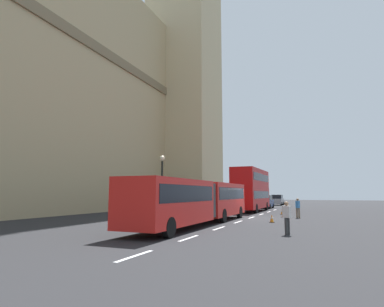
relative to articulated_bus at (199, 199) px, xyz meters
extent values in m
plane|color=#262628|center=(6.93, -1.99, -1.75)|extent=(160.00, 160.00, 0.00)
cube|color=silver|center=(-10.87, -1.99, -1.74)|extent=(2.20, 0.16, 0.01)
cube|color=silver|center=(-6.27, -1.99, -1.74)|extent=(2.20, 0.16, 0.01)
cube|color=silver|center=(-1.67, -1.99, -1.74)|extent=(2.20, 0.16, 0.01)
cube|color=silver|center=(2.93, -1.99, -1.74)|extent=(2.20, 0.16, 0.01)
cube|color=silver|center=(7.53, -1.99, -1.74)|extent=(2.20, 0.16, 0.01)
cube|color=silver|center=(12.13, -1.99, -1.74)|extent=(2.20, 0.16, 0.01)
cube|color=silver|center=(16.73, -1.99, -1.74)|extent=(2.20, 0.16, 0.01)
cube|color=silver|center=(21.33, -1.99, -1.74)|extent=(2.20, 0.16, 0.01)
cube|color=#C6B284|center=(28.65, 14.01, 28.00)|extent=(10.55, 10.55, 59.49)
cube|color=red|center=(4.30, 0.01, -0.10)|extent=(7.71, 2.50, 2.50)
cube|color=black|center=(4.30, 0.01, 0.35)|extent=(7.10, 2.54, 0.90)
cube|color=red|center=(-4.31, 0.01, -0.10)|extent=(7.71, 2.50, 2.50)
cube|color=black|center=(-4.31, 0.01, 0.35)|extent=(7.10, 2.54, 0.90)
cylinder|color=#3F3F3F|center=(0.00, 0.01, -0.10)|extent=(2.38, 2.38, 2.25)
cylinder|color=black|center=(6.77, -1.12, -1.25)|extent=(1.00, 0.30, 1.00)
cylinder|color=black|center=(1.99, -1.12, -1.25)|extent=(1.00, 0.30, 1.00)
cylinder|color=black|center=(-6.63, -1.12, -1.25)|extent=(1.00, 0.30, 1.00)
cube|color=#B20F0F|center=(16.93, 0.01, -0.15)|extent=(10.16, 2.50, 2.40)
cube|color=black|center=(16.93, 0.01, 0.20)|extent=(9.15, 2.54, 0.84)
cube|color=#B20F0F|center=(16.93, 0.01, 2.10)|extent=(9.96, 2.50, 2.10)
cube|color=black|center=(16.93, 0.01, 2.20)|extent=(9.15, 2.54, 0.84)
cylinder|color=black|center=(20.18, -1.12, -1.25)|extent=(1.00, 0.30, 1.00)
cylinder|color=black|center=(13.68, -1.12, -1.25)|extent=(1.00, 0.30, 1.00)
cube|color=navy|center=(25.51, -0.11, -1.05)|extent=(4.40, 1.80, 0.90)
cube|color=black|center=(25.31, -0.11, -0.25)|extent=(2.46, 1.66, 0.70)
cylinder|color=black|center=(26.92, -0.92, -1.43)|extent=(0.64, 0.30, 0.64)
cylinder|color=black|center=(24.10, -0.92, -1.43)|extent=(0.64, 0.30, 0.64)
cube|color=gray|center=(38.26, -0.07, -1.05)|extent=(4.40, 1.80, 0.90)
cube|color=black|center=(38.06, -0.07, -0.25)|extent=(2.46, 1.66, 0.70)
cylinder|color=black|center=(39.67, -0.88, -1.43)|extent=(0.64, 0.30, 0.64)
cylinder|color=black|center=(36.85, -0.88, -1.43)|extent=(0.64, 0.30, 0.64)
cube|color=black|center=(3.50, -4.36, -1.73)|extent=(0.36, 0.36, 0.03)
cone|color=orange|center=(3.50, -4.36, -1.44)|extent=(0.28, 0.28, 0.55)
cylinder|color=white|center=(3.50, -4.36, -1.41)|extent=(0.17, 0.17, 0.08)
cube|color=black|center=(9.16, -4.49, -1.73)|extent=(0.36, 0.36, 0.03)
cone|color=orange|center=(9.16, -4.49, -1.44)|extent=(0.28, 0.28, 0.55)
cylinder|color=white|center=(9.16, -4.49, -1.41)|extent=(0.17, 0.17, 0.08)
cube|color=black|center=(12.58, -3.97, -1.73)|extent=(0.36, 0.36, 0.03)
cone|color=orange|center=(12.58, -3.97, -1.44)|extent=(0.28, 0.28, 0.55)
cylinder|color=white|center=(12.58, -3.97, -1.41)|extent=(0.17, 0.17, 0.08)
cylinder|color=black|center=(3.06, 4.51, -1.60)|extent=(0.32, 0.32, 0.30)
cylinder|color=black|center=(3.06, 4.51, 0.65)|extent=(0.16, 0.16, 4.80)
sphere|color=beige|center=(3.06, 4.51, 3.30)|extent=(0.44, 0.44, 0.44)
cylinder|color=#333333|center=(-3.22, -6.12, -1.32)|extent=(0.16, 0.16, 0.86)
cylinder|color=#333333|center=(-3.03, -6.20, -1.32)|extent=(0.16, 0.16, 0.86)
cube|color=silver|center=(-3.13, -6.16, -0.59)|extent=(0.38, 0.46, 0.60)
sphere|color=#936B4C|center=(-3.13, -6.16, -0.17)|extent=(0.22, 0.22, 0.22)
cylinder|color=#726651|center=(8.63, -5.71, -1.32)|extent=(0.16, 0.16, 0.86)
cylinder|color=#726651|center=(8.57, -5.90, -1.32)|extent=(0.16, 0.16, 0.86)
cube|color=#3372B2|center=(8.60, -5.80, -0.59)|extent=(0.45, 0.35, 0.60)
sphere|color=#936B4C|center=(8.60, -5.80, -0.17)|extent=(0.22, 0.22, 0.22)
camera|label=1|loc=(-20.24, -8.05, 0.37)|focal=29.41mm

